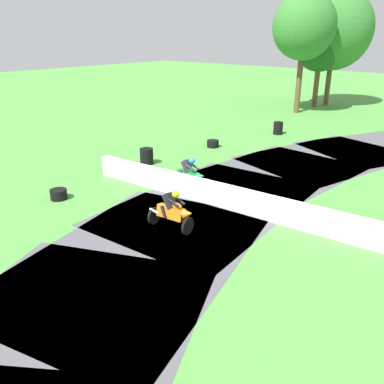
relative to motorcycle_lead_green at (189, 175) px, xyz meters
name	(u,v)px	position (x,y,z in m)	size (l,w,h in m)	color
ground_plane	(209,203)	(1.54, -0.62, -0.66)	(120.00, 120.00, 0.00)	#4C933D
track_asphalt	(246,213)	(3.17, -0.49, -0.66)	(12.50, 36.19, 0.01)	#515156
safety_barrier	(363,232)	(7.19, -0.19, -0.21)	(0.30, 22.93, 0.90)	white
motorcycle_lead_green	(189,175)	(0.00, 0.00, 0.00)	(1.68, 0.73, 1.42)	black
motorcycle_chase_orange	(173,211)	(1.97, -3.14, 0.00)	(1.68, 0.84, 1.42)	black
tire_stack_near	(278,128)	(-2.05, 11.20, -0.26)	(0.60, 0.60, 0.80)	black
tire_stack_mid_a	(213,144)	(-3.34, 5.97, -0.46)	(0.67, 0.67, 0.40)	black
tire_stack_mid_b	(147,156)	(-3.92, 1.29, -0.26)	(0.66, 0.66, 0.80)	black
tire_stack_far	(59,194)	(-3.26, -4.14, -0.46)	(0.65, 0.65, 0.40)	black
tree_far_left	(335,30)	(-4.28, 23.96, 5.69)	(6.34, 6.34, 9.69)	brown
tree_far_right	(321,45)	(-4.81, 22.68, 4.49)	(4.21, 4.21, 7.39)	brown
tree_mid_rise	(304,26)	(-4.65, 18.93, 5.90)	(4.81, 4.81, 9.12)	brown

